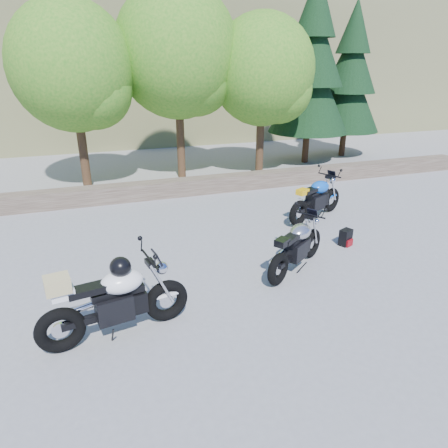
% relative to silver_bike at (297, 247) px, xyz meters
% --- Properties ---
extents(ground, '(90.00, 90.00, 0.00)m').
position_rel_silver_bike_xyz_m(ground, '(-1.39, 0.03, -0.51)').
color(ground, gray).
rests_on(ground, ground).
extents(stone_wall, '(22.00, 0.55, 0.50)m').
position_rel_silver_bike_xyz_m(stone_wall, '(-1.39, 5.53, -0.26)').
color(stone_wall, '#4C3E33').
rests_on(stone_wall, ground).
extents(hillside, '(80.00, 30.00, 15.00)m').
position_rel_silver_bike_xyz_m(hillside, '(1.61, 28.03, 6.99)').
color(hillside, olive).
rests_on(hillside, ground).
extents(tree_decid_left, '(3.67, 3.67, 5.62)m').
position_rel_silver_bike_xyz_m(tree_decid_left, '(-3.78, 7.16, 3.13)').
color(tree_decid_left, '#382314').
rests_on(tree_decid_left, ground).
extents(tree_decid_mid, '(4.08, 4.08, 6.24)m').
position_rel_silver_bike_xyz_m(tree_decid_mid, '(-0.48, 7.56, 3.53)').
color(tree_decid_mid, '#382314').
rests_on(tree_decid_mid, ground).
extents(tree_decid_right, '(3.54, 3.54, 5.41)m').
position_rel_silver_bike_xyz_m(tree_decid_right, '(2.32, 6.96, 2.99)').
color(tree_decid_right, '#382314').
rests_on(tree_decid_right, ground).
extents(conifer_near, '(3.17, 3.17, 7.06)m').
position_rel_silver_bike_xyz_m(conifer_near, '(4.81, 8.23, 3.17)').
color(conifer_near, '#382314').
rests_on(conifer_near, ground).
extents(conifer_far, '(2.82, 2.82, 6.27)m').
position_rel_silver_bike_xyz_m(conifer_far, '(7.01, 8.83, 2.76)').
color(conifer_far, '#382314').
rests_on(conifer_far, ground).
extents(silver_bike, '(1.80, 1.31, 1.04)m').
position_rel_silver_bike_xyz_m(silver_bike, '(0.00, 0.00, 0.00)').
color(silver_bike, black).
rests_on(silver_bike, ground).
extents(white_bike, '(2.32, 0.76, 1.29)m').
position_rel_silver_bike_xyz_m(white_bike, '(-3.60, -0.99, 0.13)').
color(white_bike, black).
rests_on(white_bike, ground).
extents(blue_bike, '(2.05, 1.11, 1.10)m').
position_rel_silver_bike_xyz_m(blue_bike, '(1.87, 2.40, 0.03)').
color(blue_bike, black).
rests_on(blue_bike, ground).
extents(backpack, '(0.34, 0.32, 0.38)m').
position_rel_silver_bike_xyz_m(backpack, '(1.63, 0.67, -0.32)').
color(backpack, black).
rests_on(backpack, ground).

